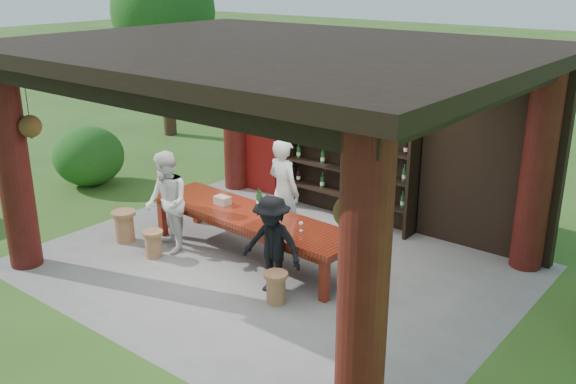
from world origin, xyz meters
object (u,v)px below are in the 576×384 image
Objects in this scene: stool_near_right at (276,287)px; guest_woman at (167,202)px; stool_near_left at (153,243)px; guest_man at (272,245)px; wine_shelf at (349,158)px; tasting_table at (252,220)px; host at (284,191)px; stool_far_left at (124,225)px; napkin_basket at (222,200)px.

stool_near_right is 0.27× the size of guest_woman.
guest_man is at bearing 7.84° from stool_near_left.
guest_woman is (-1.56, -3.05, -0.35)m from wine_shelf.
guest_man is at bearing -34.68° from tasting_table.
tasting_table is at bearing 39.25° from stool_near_left.
stool_near_left is 0.71m from guest_woman.
host is at bearing -99.45° from wine_shelf.
stool_far_left is 0.32× the size of guest_woman.
tasting_table is 1.67m from stool_near_left.
tasting_table reaches higher than stool_near_right.
stool_near_right is 1.77× the size of napkin_basket.
napkin_basket is (-0.97, -2.34, -0.38)m from wine_shelf.
tasting_table reaches higher than stool_near_left.
stool_near_right is 0.31× the size of guest_man.
guest_woman reaches higher than guest_man.
guest_man is (2.30, -0.03, -0.11)m from guest_woman.
guest_woman is 1.15× the size of guest_man.
guest_woman is (-1.30, -1.47, -0.07)m from host.
host is (-1.26, 1.74, 0.68)m from stool_near_right.
stool_near_right is at bearing -73.21° from wine_shelf.
napkin_basket is at bearing 153.68° from stool_near_right.
wine_shelf reaches higher than napkin_basket.
guest_man is at bearing 138.29° from stool_near_right.
wine_shelf is at bearing 67.35° from napkin_basket.
napkin_basket is at bearing 56.41° from host.
guest_woman is 0.92m from napkin_basket.
host is at bearing 87.77° from tasting_table.
stool_far_left is 1.82m from napkin_basket.
host is 1.25× the size of guest_man.
tasting_table is 2.30× the size of guest_woman.
tasting_table is 7.16× the size of stool_far_left.
host is 1.96m from guest_woman.
napkin_basket is (-0.68, 0.03, 0.18)m from tasting_table.
wine_shelf is 1.47× the size of host.
guest_man is (-0.26, 0.23, 0.50)m from stool_near_right.
wine_shelf is at bearing 82.94° from tasting_table.
host is at bearing 126.01° from stool_near_right.
stool_near_right is 0.61m from guest_man.
wine_shelf is at bearing 53.33° from stool_far_left.
stool_far_left is (-0.89, 0.11, 0.05)m from stool_near_left.
tasting_table is at bearing 52.93° from guest_woman.
stool_near_right is 0.25× the size of host.
guest_man is (0.74, -3.08, -0.46)m from wine_shelf.
tasting_table is 8.68× the size of stool_near_left.
host is (-0.26, -1.58, -0.28)m from wine_shelf.
host is (1.29, 1.82, 0.69)m from stool_near_left.
guest_woman is at bearing -151.81° from tasting_table.
napkin_basket is at bearing 32.76° from stool_far_left.
tasting_table is 2.36m from stool_far_left.
guest_woman is (-2.56, 0.27, 0.61)m from stool_near_right.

